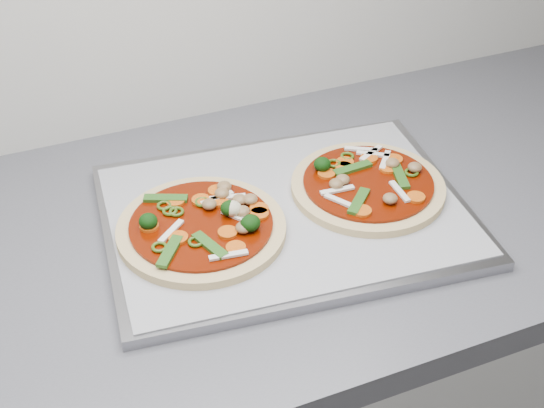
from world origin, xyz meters
name	(u,v)px	position (x,y,z in m)	size (l,w,h in m)	color
countertop	(71,282)	(0.00, 1.30, 0.88)	(3.60, 0.60, 0.04)	#59595F
baking_tray	(286,215)	(0.29, 1.29, 0.91)	(0.48, 0.36, 0.02)	gray
parchment	(286,210)	(0.29, 1.29, 0.92)	(0.46, 0.34, 0.00)	#A2A2A7
pizza_left	(204,226)	(0.17, 1.29, 0.93)	(0.23, 0.23, 0.04)	tan
pizza_right	(367,184)	(0.41, 1.29, 0.93)	(0.22, 0.22, 0.04)	tan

